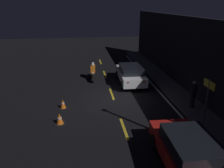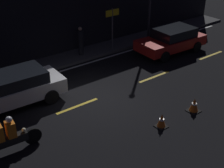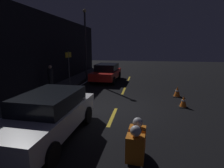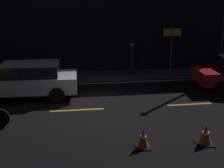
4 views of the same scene
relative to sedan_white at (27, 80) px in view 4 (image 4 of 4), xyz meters
The scene contains 11 objects.
ground_plane 3.50m from the sedan_white, 30.52° to the right, with size 56.00×56.00×0.00m, color black.
raised_curb 4.06m from the sedan_white, 42.52° to the left, with size 28.00×1.60×0.15m.
building_front 5.01m from the sedan_white, 51.11° to the left, with size 28.00×0.30×5.08m.
lane_dash_c 2.72m from the sedan_white, 41.75° to the right, with size 2.00×0.14×0.01m.
lane_dash_d 6.72m from the sedan_white, 15.07° to the right, with size 2.00×0.14×0.01m.
lane_solid_kerb 3.46m from the sedan_white, 29.25° to the left, with size 25.20×0.14×0.01m.
sedan_white is the anchor object (origin of this frame).
traffic_cone_near 6.18m from the sedan_white, 52.93° to the right, with size 0.43×0.43×0.57m.
traffic_cone_mid 7.44m from the sedan_white, 41.80° to the right, with size 0.48×0.48×0.60m.
pedestrian 5.54m from the sedan_white, 27.96° to the left, with size 0.34×0.34×1.62m.
shop_sign 7.27m from the sedan_white, 18.12° to the left, with size 0.90×0.08×2.40m.
Camera 4 is at (-1.21, -10.91, 4.25)m, focal length 50.00 mm.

